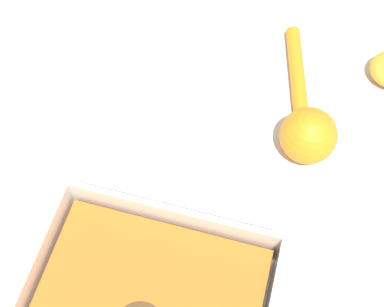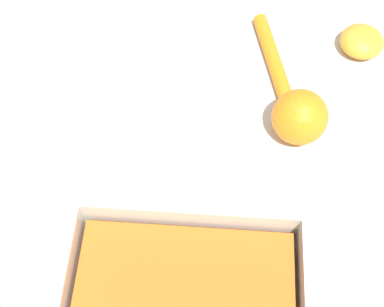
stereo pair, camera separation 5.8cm
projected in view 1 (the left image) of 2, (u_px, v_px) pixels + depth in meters
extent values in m
plane|color=beige|center=(117.00, 300.00, 0.53)|extent=(4.00, 4.00, 0.00)
cube|color=silver|center=(174.00, 220.00, 0.53)|extent=(0.22, 0.01, 0.06)
cube|color=silver|center=(28.00, 297.00, 0.49)|extent=(0.01, 0.21, 0.06)
sphere|color=orange|center=(308.00, 136.00, 0.59)|extent=(0.06, 0.06, 0.06)
cylinder|color=orange|center=(297.00, 75.00, 0.66)|extent=(0.05, 0.14, 0.02)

